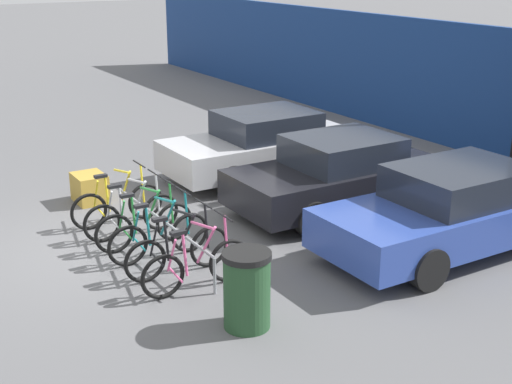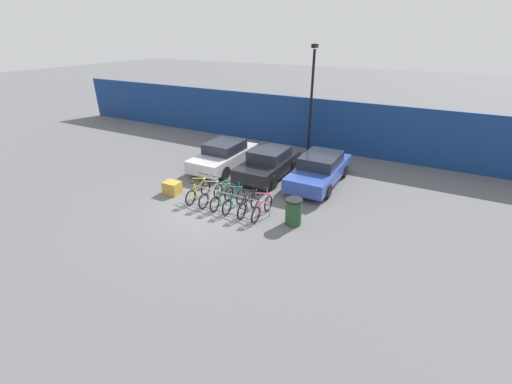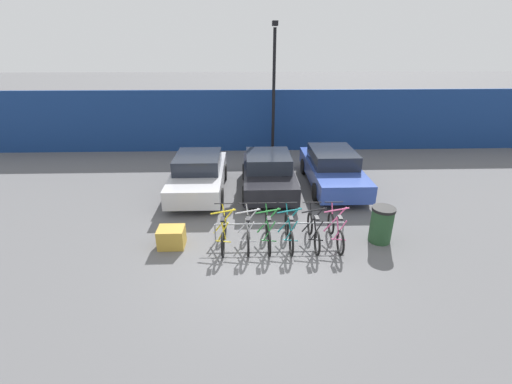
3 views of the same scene
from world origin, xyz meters
name	(u,v)px [view 3 (image 3 of 3)]	position (x,y,z in m)	size (l,w,h in m)	color
ground_plane	(257,255)	(0.00, 0.00, 0.00)	(120.00, 120.00, 0.00)	#59595B
hoarding_wall	(251,121)	(0.00, 9.50, 1.50)	(36.00, 0.16, 3.01)	navy
bike_rack	(280,226)	(0.63, 0.68, 0.48)	(3.59, 0.04, 0.57)	gray
bicycle_yellow	(224,233)	(-0.89, 0.53, 0.38)	(0.68, 1.71, 1.05)	black
bicycle_silver	(248,232)	(-0.23, 0.53, 0.38)	(0.68, 1.71, 1.05)	black
bicycle_green	(268,232)	(0.31, 0.53, 0.38)	(0.68, 1.71, 1.05)	black
bicycle_teal	(289,232)	(0.88, 0.53, 0.38)	(0.68, 1.71, 1.05)	black
bicycle_black	(313,231)	(1.55, 0.53, 0.38)	(0.68, 1.71, 1.05)	black
bicycle_pink	(336,231)	(2.16, 0.53, 0.38)	(0.68, 1.71, 1.05)	black
car_silver	(199,174)	(-2.00, 4.24, 0.69)	(1.91, 4.22, 1.40)	#B7B7BC
car_black	(268,173)	(0.55, 4.28, 0.69)	(1.91, 4.05, 1.40)	black
car_blue	(332,168)	(3.03, 4.68, 0.69)	(1.91, 4.59, 1.40)	#2D479E
lamp_post	(274,85)	(1.04, 8.50, 3.32)	(0.24, 0.44, 5.93)	black
trash_bin	(381,224)	(3.43, 0.59, 0.52)	(0.63, 0.63, 1.03)	#234728
cargo_crate	(172,237)	(-2.30, 0.50, 0.28)	(0.70, 0.56, 0.55)	#B28C33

